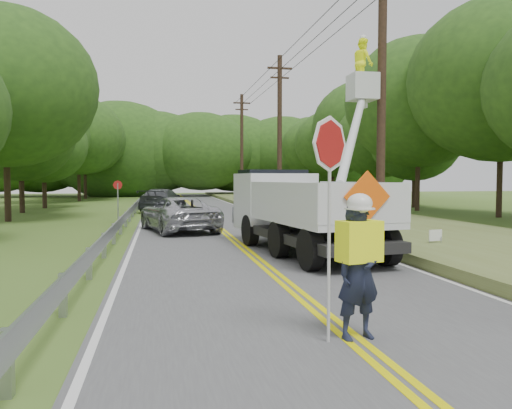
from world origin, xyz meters
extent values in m
plane|color=#415E1B|center=(0.00, 0.00, 0.00)|extent=(140.00, 140.00, 0.00)
cube|color=#4B4B4D|center=(0.00, 14.00, 0.01)|extent=(7.20, 96.00, 0.02)
cube|color=#E9DF00|center=(-0.10, 14.00, 0.02)|extent=(0.12, 96.00, 0.00)
cube|color=#E9DF00|center=(0.10, 14.00, 0.02)|extent=(0.12, 96.00, 0.00)
cube|color=silver|center=(-3.45, 14.00, 0.02)|extent=(0.12, 96.00, 0.00)
cube|color=silver|center=(3.45, 14.00, 0.02)|extent=(0.12, 96.00, 0.00)
cube|color=#9A9EA3|center=(-4.10, -2.00, 0.35)|extent=(0.12, 0.14, 0.70)
cube|color=#9A9EA3|center=(-4.10, 1.00, 0.35)|extent=(0.12, 0.14, 0.70)
cube|color=#9A9EA3|center=(-4.10, 4.00, 0.35)|extent=(0.12, 0.14, 0.70)
cube|color=#9A9EA3|center=(-4.10, 7.00, 0.35)|extent=(0.12, 0.14, 0.70)
cube|color=#9A9EA3|center=(-4.10, 10.00, 0.35)|extent=(0.12, 0.14, 0.70)
cube|color=#9A9EA3|center=(-4.10, 13.00, 0.35)|extent=(0.12, 0.14, 0.70)
cube|color=#9A9EA3|center=(-4.10, 16.00, 0.35)|extent=(0.12, 0.14, 0.70)
cube|color=#9A9EA3|center=(-4.10, 19.00, 0.35)|extent=(0.12, 0.14, 0.70)
cube|color=#9A9EA3|center=(-4.10, 22.00, 0.35)|extent=(0.12, 0.14, 0.70)
cube|color=#9A9EA3|center=(-4.10, 25.00, 0.35)|extent=(0.12, 0.14, 0.70)
cube|color=#9A9EA3|center=(-4.10, 28.00, 0.35)|extent=(0.12, 0.14, 0.70)
cube|color=#9A9EA3|center=(-4.10, 31.00, 0.35)|extent=(0.12, 0.14, 0.70)
cube|color=#9A9EA3|center=(-4.10, 34.00, 0.35)|extent=(0.12, 0.14, 0.70)
cube|color=#9A9EA3|center=(-4.10, 37.00, 0.35)|extent=(0.12, 0.14, 0.70)
cube|color=#9A9EA3|center=(-4.00, 15.00, 0.60)|extent=(0.05, 48.00, 0.34)
cylinder|color=black|center=(5.00, 9.00, 5.00)|extent=(0.30, 0.30, 10.00)
cylinder|color=black|center=(5.00, 24.00, 5.00)|extent=(0.30, 0.30, 10.00)
cube|color=black|center=(5.00, 24.00, 9.20)|extent=(1.60, 0.12, 0.12)
cube|color=black|center=(5.00, 24.00, 8.60)|extent=(1.20, 0.10, 0.10)
cylinder|color=black|center=(5.00, 39.00, 5.00)|extent=(0.30, 0.30, 10.00)
cube|color=black|center=(5.00, 39.00, 9.20)|extent=(1.60, 0.12, 0.12)
cube|color=black|center=(5.00, 39.00, 8.60)|extent=(1.20, 0.10, 0.10)
cylinder|color=black|center=(4.30, 17.50, 9.10)|extent=(0.03, 43.00, 0.03)
cylinder|color=black|center=(5.00, 17.50, 9.10)|extent=(0.03, 43.00, 0.03)
cylinder|color=black|center=(5.70, 17.50, 9.10)|extent=(0.03, 43.00, 0.03)
cube|color=#5B632E|center=(7.10, 14.00, 0.15)|extent=(7.00, 96.00, 0.30)
cylinder|color=#332319|center=(-10.21, 20.18, 1.98)|extent=(0.32, 0.32, 3.95)
ellipsoid|color=#244517|center=(-10.21, 20.18, 6.81)|extent=(9.23, 9.23, 8.12)
cylinder|color=#332319|center=(-11.24, 26.95, 1.46)|extent=(0.32, 0.32, 2.92)
ellipsoid|color=#244517|center=(-11.24, 26.95, 5.03)|extent=(6.82, 6.82, 6.00)
cylinder|color=#332319|center=(-10.92, 31.85, 1.36)|extent=(0.32, 0.32, 2.71)
ellipsoid|color=#244517|center=(-10.92, 31.85, 4.67)|extent=(6.33, 6.33, 5.57)
cylinder|color=#332319|center=(-12.52, 39.28, 1.71)|extent=(0.32, 0.32, 3.42)
ellipsoid|color=#244517|center=(-12.52, 39.28, 5.89)|extent=(7.97, 7.97, 7.02)
cylinder|color=#332319|center=(-10.20, 43.27, 1.83)|extent=(0.32, 0.32, 3.66)
ellipsoid|color=#244517|center=(-10.20, 43.27, 6.30)|extent=(8.54, 8.54, 7.52)
cylinder|color=#332319|center=(-10.46, 49.28, 1.87)|extent=(0.32, 0.32, 3.73)
ellipsoid|color=#244517|center=(-10.46, 49.28, 6.43)|extent=(8.71, 8.71, 7.67)
cylinder|color=#332319|center=(16.29, 17.84, 2.24)|extent=(0.32, 0.32, 4.47)
ellipsoid|color=#244517|center=(16.29, 17.84, 7.71)|extent=(10.44, 10.44, 9.19)
cylinder|color=#332319|center=(14.67, 24.05, 2.13)|extent=(0.32, 0.32, 4.25)
ellipsoid|color=#244517|center=(14.67, 24.05, 7.33)|extent=(9.93, 9.93, 8.74)
cylinder|color=#332319|center=(16.36, 27.65, 1.45)|extent=(0.32, 0.32, 2.90)
ellipsoid|color=#244517|center=(16.36, 27.65, 4.99)|extent=(6.77, 6.77, 5.95)
cylinder|color=#332319|center=(15.86, 32.67, 1.61)|extent=(0.32, 0.32, 3.23)
ellipsoid|color=#244517|center=(15.86, 32.67, 5.55)|extent=(7.53, 7.53, 6.62)
cylinder|color=#332319|center=(16.31, 37.21, 2.06)|extent=(0.32, 0.32, 4.13)
ellipsoid|color=#244517|center=(16.31, 37.21, 7.11)|extent=(9.63, 9.63, 8.48)
cylinder|color=#332319|center=(15.04, 42.21, 1.69)|extent=(0.32, 0.32, 3.38)
ellipsoid|color=#244517|center=(15.04, 42.21, 5.82)|extent=(7.89, 7.89, 6.94)
cylinder|color=#332319|center=(14.44, 46.20, 1.63)|extent=(0.32, 0.32, 3.26)
ellipsoid|color=#244517|center=(14.44, 46.20, 5.61)|extent=(7.60, 7.60, 6.68)
ellipsoid|color=#244517|center=(-17.04, 57.94, 5.50)|extent=(13.47, 10.10, 10.10)
ellipsoid|color=#244517|center=(-12.14, 57.28, 5.50)|extent=(11.96, 8.97, 8.97)
ellipsoid|color=#244517|center=(-7.32, 56.41, 5.50)|extent=(16.40, 12.30, 12.30)
ellipsoid|color=#244517|center=(-2.99, 56.15, 5.50)|extent=(13.33, 10.00, 10.00)
ellipsoid|color=#244517|center=(2.46, 54.40, 5.50)|extent=(12.75, 9.57, 9.57)
ellipsoid|color=#244517|center=(7.06, 57.79, 5.50)|extent=(13.40, 10.05, 10.05)
ellipsoid|color=#244517|center=(13.51, 56.98, 5.50)|extent=(12.91, 9.68, 9.68)
ellipsoid|color=#244517|center=(17.44, 56.09, 5.50)|extent=(12.69, 9.52, 9.52)
ellipsoid|color=#244517|center=(22.13, 54.07, 5.50)|extent=(16.35, 12.26, 12.26)
imported|color=#191E33|center=(0.08, -0.98, 0.94)|extent=(0.76, 0.59, 1.84)
cube|color=#F0FF15|center=(0.08, -0.98, 1.36)|extent=(0.63, 0.47, 0.56)
ellipsoid|color=white|center=(0.08, -0.98, 1.87)|extent=(0.34, 0.34, 0.28)
cylinder|color=#B7B7B7|center=(-0.37, -1.03, 1.31)|extent=(0.04, 0.04, 2.58)
cylinder|color=#A11414|center=(-0.37, -1.03, 2.66)|extent=(0.61, 0.46, 0.74)
cylinder|color=black|center=(0.93, 3.99, 0.52)|extent=(0.44, 1.04, 1.00)
cylinder|color=black|center=(3.00, 4.26, 0.52)|extent=(0.44, 1.04, 1.00)
cylinder|color=black|center=(0.65, 6.06, 0.52)|extent=(0.44, 1.04, 1.00)
cylinder|color=black|center=(2.73, 6.33, 0.52)|extent=(0.44, 1.04, 1.00)
cylinder|color=black|center=(0.32, 8.65, 0.52)|extent=(0.44, 1.04, 1.00)
cylinder|color=black|center=(2.39, 8.92, 0.52)|extent=(0.44, 1.04, 1.00)
cube|color=black|center=(1.65, 6.51, 0.59)|extent=(3.04, 6.91, 0.26)
cube|color=silver|center=(1.74, 5.78, 1.12)|extent=(3.01, 5.08, 0.23)
cube|color=silver|center=(0.57, 5.63, 1.64)|extent=(0.69, 4.77, 0.94)
cube|color=silver|center=(2.92, 5.93, 1.64)|extent=(0.69, 4.77, 0.94)
cube|color=silver|center=(2.05, 3.42, 1.64)|extent=(2.39, 0.37, 0.94)
cube|color=silver|center=(1.28, 9.30, 1.43)|extent=(2.59, 2.27, 1.88)
cube|color=black|center=(1.26, 9.51, 2.11)|extent=(2.25, 1.62, 0.78)
cube|color=silver|center=(1.89, 4.64, 1.64)|extent=(1.05, 1.05, 0.84)
cube|color=silver|center=(4.30, 9.00, 5.33)|extent=(0.89, 0.89, 0.89)
imported|color=#F0FF15|center=(4.30, 9.00, 6.15)|extent=(0.62, 0.80, 1.65)
cube|color=#FF5C0C|center=(2.06, 3.35, 1.80)|extent=(1.18, 0.19, 1.18)
imported|color=#B1B3B9|center=(-1.82, 13.65, 0.73)|extent=(3.53, 5.55, 1.43)
imported|color=#3E4246|center=(-2.38, 26.60, 0.77)|extent=(3.51, 5.53, 1.49)
cylinder|color=#9A9EA3|center=(-4.58, 17.86, 0.99)|extent=(0.06, 0.06, 1.98)
cylinder|color=#A11414|center=(-4.58, 17.86, 1.89)|extent=(0.45, 0.09, 0.45)
cube|color=white|center=(5.45, 6.17, 0.52)|extent=(0.47, 0.13, 0.33)
cylinder|color=#9A9EA3|center=(5.26, 6.17, 0.24)|extent=(0.02, 0.02, 0.48)
cylinder|color=#9A9EA3|center=(5.65, 6.17, 0.24)|extent=(0.02, 0.02, 0.48)
camera|label=1|loc=(-2.57, -7.34, 2.21)|focal=35.18mm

